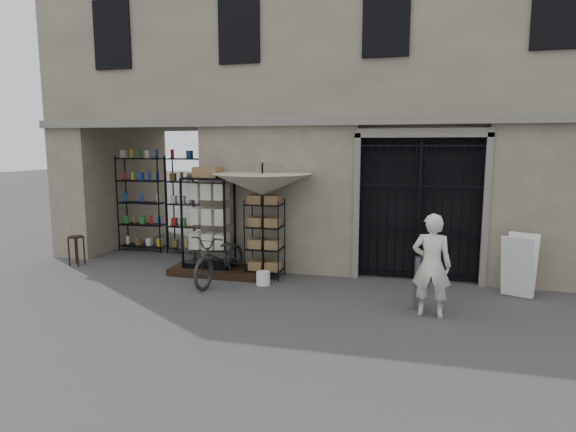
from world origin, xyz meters
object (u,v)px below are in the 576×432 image
(market_umbrella, at_px, (262,179))
(bicycle, at_px, (221,282))
(display_cabinet, at_px, (209,227))
(wire_rack, at_px, (265,240))
(steel_bollard, at_px, (419,283))
(white_bucket, at_px, (263,278))
(wooden_stool, at_px, (76,250))
(easel_sign, at_px, (519,265))
(shopkeeper, at_px, (429,316))

(market_umbrella, relative_size, bicycle, 1.49)
(display_cabinet, xyz_separation_m, wire_rack, (1.28, -0.03, -0.21))
(steel_bollard, bearing_deg, market_umbrella, 158.58)
(wire_rack, relative_size, white_bucket, 5.98)
(wooden_stool, bearing_deg, market_umbrella, 1.26)
(white_bucket, xyz_separation_m, easel_sign, (4.76, 0.45, 0.45))
(white_bucket, bearing_deg, shopkeeper, -17.66)
(display_cabinet, distance_m, steel_bollard, 4.61)
(wire_rack, bearing_deg, bicycle, -164.57)
(wooden_stool, height_order, steel_bollard, steel_bollard)
(display_cabinet, relative_size, shopkeeper, 1.24)
(steel_bollard, bearing_deg, wire_rack, 157.86)
(white_bucket, distance_m, wooden_stool, 4.67)
(bicycle, height_order, steel_bollard, bicycle)
(wire_rack, height_order, bicycle, wire_rack)
(market_umbrella, relative_size, wooden_stool, 4.21)
(wooden_stool, distance_m, easel_sign, 9.40)
(easel_sign, bearing_deg, white_bucket, -151.78)
(white_bucket, bearing_deg, market_umbrella, 107.60)
(wooden_stool, distance_m, shopkeeper, 7.94)
(steel_bollard, bearing_deg, shopkeeper, -57.44)
(display_cabinet, bearing_deg, shopkeeper, -6.16)
(wire_rack, xyz_separation_m, steel_bollard, (3.11, -1.27, -0.35))
(display_cabinet, relative_size, wire_rack, 1.27)
(wire_rack, distance_m, bicycle, 1.24)
(display_cabinet, distance_m, wire_rack, 1.29)
(wire_rack, relative_size, steel_bollard, 1.81)
(bicycle, bearing_deg, wooden_stool, -179.69)
(bicycle, bearing_deg, steel_bollard, -3.57)
(steel_bollard, bearing_deg, wooden_stool, 171.54)
(display_cabinet, height_order, shopkeeper, display_cabinet)
(steel_bollard, relative_size, easel_sign, 0.80)
(market_umbrella, distance_m, wooden_stool, 4.80)
(market_umbrella, xyz_separation_m, shopkeeper, (3.32, -1.51, -2.08))
(easel_sign, bearing_deg, bicycle, -152.40)
(market_umbrella, bearing_deg, wire_rack, 45.03)
(wire_rack, xyz_separation_m, white_bucket, (0.13, -0.54, -0.68))
(steel_bollard, bearing_deg, white_bucket, 166.24)
(display_cabinet, bearing_deg, wire_rack, 11.66)
(display_cabinet, xyz_separation_m, market_umbrella, (1.24, -0.06, 1.06))
(bicycle, relative_size, wooden_stool, 2.82)
(market_umbrella, distance_m, white_bucket, 2.02)
(white_bucket, relative_size, bicycle, 0.14)
(easel_sign, bearing_deg, steel_bollard, -123.51)
(bicycle, xyz_separation_m, easel_sign, (5.65, 0.47, 0.59))
(wire_rack, distance_m, steel_bollard, 3.38)
(display_cabinet, xyz_separation_m, wooden_stool, (-3.24, -0.16, -0.66))
(wire_rack, xyz_separation_m, easel_sign, (4.88, -0.09, -0.22))
(steel_bollard, xyz_separation_m, shopkeeper, (0.18, -0.28, -0.45))
(display_cabinet, bearing_deg, market_umbrella, 10.13)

